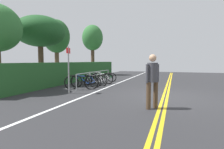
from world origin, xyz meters
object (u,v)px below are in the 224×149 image
object	(u,v)px
bicycle_2	(95,80)
bicycle_0	(81,82)
tree_far_right	(56,37)
pedestrian	(152,78)
bicycle_3	(100,79)
tree_mid	(40,32)
bicycle_4	(103,78)
bicycle_1	(86,81)
bike_rack	(95,75)
bicycle_5	(105,77)
sign_post_near	(69,65)
tree_extra	(93,38)

from	to	relation	value
bicycle_2	bicycle_0	bearing A→B (deg)	178.02
bicycle_2	tree_far_right	distance (m)	5.92
pedestrian	bicycle_3	bearing A→B (deg)	38.15
bicycle_0	bicycle_3	size ratio (longest dim) A/B	1.06
bicycle_0	tree_mid	xyz separation A→B (m)	(1.05, 3.42, 2.90)
bicycle_4	tree_far_right	xyz separation A→B (m)	(1.16, 4.41, 3.01)
bicycle_1	tree_far_right	xyz separation A→B (m)	(3.27, 4.24, 3.02)
bike_rack	tree_far_right	distance (m)	5.58
bicycle_3	tree_mid	size ratio (longest dim) A/B	0.38
bicycle_1	pedestrian	size ratio (longest dim) A/B	1.05
bicycle_3	pedestrian	bearing A→B (deg)	-141.85
bicycle_5	sign_post_near	world-z (taller)	sign_post_near
bicycle_0	bicycle_4	size ratio (longest dim) A/B	1.03
bicycle_3	sign_post_near	size ratio (longest dim) A/B	0.77
bicycle_5	sign_post_near	distance (m)	4.99
sign_post_near	pedestrian	bearing A→B (deg)	-109.90
bicycle_2	tree_mid	xyz separation A→B (m)	(-0.47, 3.47, 2.93)
sign_post_near	tree_mid	xyz separation A→B (m)	(2.30, 3.47, 1.99)
bicycle_0	bicycle_1	size ratio (longest dim) A/B	0.98
bicycle_4	sign_post_near	world-z (taller)	sign_post_near
bicycle_0	sign_post_near	distance (m)	1.55
bicycle_1	bicycle_2	xyz separation A→B (m)	(0.79, -0.20, -0.01)
bike_rack	tree_mid	distance (m)	4.36
bicycle_4	sign_post_near	distance (m)	4.20
bike_rack	bicycle_4	bearing A→B (deg)	-3.92
tree_mid	tree_extra	xyz separation A→B (m)	(7.81, 0.11, 0.51)
bicycle_0	bicycle_1	world-z (taller)	bicycle_0
bike_rack	tree_extra	world-z (taller)	tree_extra
bicycle_1	bicycle_5	size ratio (longest dim) A/B	1.11
bicycle_4	tree_extra	distance (m)	7.79
bicycle_1	tree_far_right	bearing A→B (deg)	52.40
tree_extra	bicycle_1	bearing A→B (deg)	-157.40
bicycle_0	bicycle_2	distance (m)	1.53
bicycle_1	pedestrian	xyz separation A→B (m)	(-3.38, -4.03, 0.62)
bicycle_5	bicycle_2	bearing A→B (deg)	-175.08
bicycle_2	bicycle_1	bearing A→B (deg)	165.93
bicycle_0	bicycle_5	world-z (taller)	bicycle_0
bicycle_1	tree_far_right	distance (m)	6.15
tree_mid	bicycle_0	bearing A→B (deg)	-107.11
bike_rack	tree_mid	xyz separation A→B (m)	(-0.77, 3.38, 2.65)
bicycle_3	tree_far_right	size ratio (longest dim) A/B	0.34
bicycle_3	bike_rack	bearing A→B (deg)	160.21
bicycle_4	bike_rack	bearing A→B (deg)	176.08
bike_rack	bicycle_5	distance (m)	1.84
bike_rack	bicycle_1	bearing A→B (deg)	174.78
bicycle_5	tree_far_right	size ratio (longest dim) A/B	0.34
tree_mid	sign_post_near	bearing A→B (deg)	-123.54
bicycle_4	tree_mid	bearing A→B (deg)	117.46
pedestrian	tree_far_right	size ratio (longest dim) A/B	0.35
bicycle_1	bicycle_4	world-z (taller)	bicycle_4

